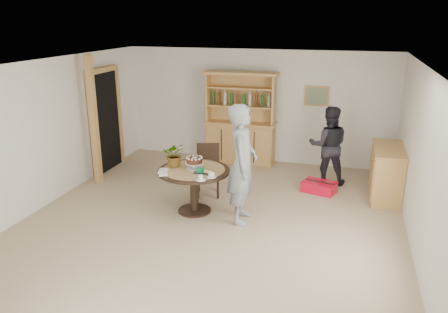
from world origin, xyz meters
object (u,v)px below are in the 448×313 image
at_px(dining_table, 194,178).
at_px(hutch, 241,133).
at_px(adult_person, 328,145).
at_px(dining_chair, 208,166).
at_px(teen_boy, 242,164).
at_px(sideboard, 387,173).
at_px(red_suitcase, 319,187).

bearing_deg(dining_table, hutch, 87.92).
distance_m(hutch, adult_person, 2.12).
bearing_deg(hutch, dining_table, -92.08).
relative_size(dining_chair, teen_boy, 0.49).
bearing_deg(hutch, teen_boy, -75.50).
bearing_deg(dining_table, adult_person, 43.98).
height_order(sideboard, dining_table, sideboard).
xyz_separation_m(dining_chair, teen_boy, (0.87, -0.93, 0.42)).
height_order(hutch, sideboard, hutch).
xyz_separation_m(hutch, dining_chair, (-0.12, -1.97, -0.15)).
height_order(dining_table, red_suitcase, dining_table).
bearing_deg(hutch, dining_chair, -93.63).
relative_size(hutch, adult_person, 1.31).
distance_m(hutch, red_suitcase, 2.36).
xyz_separation_m(dining_table, adult_person, (2.06, 1.99, 0.17)).
relative_size(sideboard, red_suitcase, 1.83).
xyz_separation_m(adult_person, red_suitcase, (-0.09, -0.52, -0.68)).
height_order(dining_table, dining_chair, dining_chair).
bearing_deg(hutch, adult_person, -22.32).
distance_m(teen_boy, red_suitcase, 2.11).
distance_m(teen_boy, adult_person, 2.42).
xyz_separation_m(dining_table, red_suitcase, (1.97, 1.47, -0.50)).
height_order(dining_chair, red_suitcase, dining_chair).
height_order(hutch, adult_person, hutch).
xyz_separation_m(dining_table, dining_chair, (-0.02, 0.83, -0.07)).
height_order(hutch, red_suitcase, hutch).
distance_m(dining_table, dining_chair, 0.83).
xyz_separation_m(sideboard, teen_boy, (-2.29, -1.65, 0.49)).
bearing_deg(dining_table, dining_chair, 91.63).
xyz_separation_m(dining_chair, red_suitcase, (1.99, 0.64, -0.43)).
bearing_deg(adult_person, dining_table, 35.89).
xyz_separation_m(teen_boy, red_suitcase, (1.12, 1.57, -0.86)).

